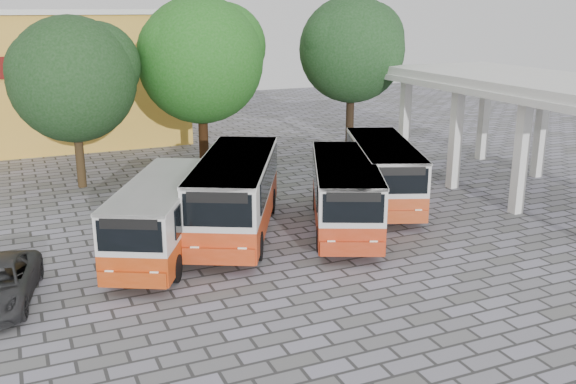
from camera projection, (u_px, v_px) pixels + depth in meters
name	position (u px, v px, depth m)	size (l,w,h in m)	color
ground	(379.00, 254.00, 22.72)	(90.00, 90.00, 0.00)	#606060
terminal_shelter	(538.00, 88.00, 28.88)	(6.80, 15.80, 5.40)	silver
shophouse_block	(14.00, 77.00, 40.26)	(20.40, 10.40, 8.30)	gold
bus_far_left	(162.00, 213.00, 22.37)	(5.32, 7.87, 2.64)	#B0380B
bus_centre_left	(236.00, 190.00, 24.37)	(5.98, 8.91, 2.99)	#B83711
bus_centre_right	(345.00, 191.00, 24.87)	(5.20, 8.14, 2.73)	#AC2F10
bus_far_right	(383.00, 169.00, 28.14)	(4.89, 8.13, 2.74)	#AF3E16
tree_left	(74.00, 75.00, 29.80)	(6.16, 5.87, 8.13)	#402F19
tree_middle	(202.00, 56.00, 33.11)	(6.86, 6.53, 9.05)	black
tree_right	(353.00, 46.00, 35.84)	(6.22, 5.92, 9.09)	black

